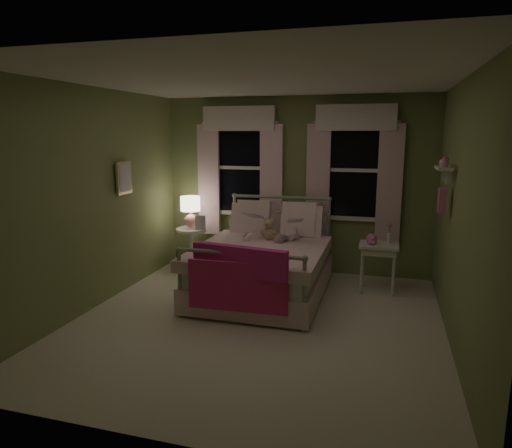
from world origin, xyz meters
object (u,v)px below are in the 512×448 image
(bed, at_px, (263,265))
(table_lamp, at_px, (190,209))
(child_right, at_px, (292,220))
(nightstand_left, at_px, (191,243))
(teddy_bear, at_px, (269,231))
(nightstand_right, at_px, (379,251))
(child_left, at_px, (252,217))

(bed, height_order, table_lamp, bed)
(child_right, relative_size, nightstand_left, 1.09)
(teddy_bear, height_order, nightstand_right, teddy_bear)
(nightstand_left, bearing_deg, table_lamp, 90.00)
(nightstand_left, xyz_separation_m, table_lamp, (0.00, 0.00, 0.54))
(child_left, bearing_deg, table_lamp, -16.25)
(teddy_bear, relative_size, nightstand_right, 0.48)
(nightstand_left, distance_m, nightstand_right, 2.78)
(child_left, height_order, nightstand_left, child_left)
(nightstand_left, height_order, table_lamp, table_lamp)
(child_left, height_order, table_lamp, child_left)
(teddy_bear, relative_size, table_lamp, 0.66)
(child_right, height_order, nightstand_right, child_right)
(child_right, height_order, table_lamp, child_right)
(child_right, xyz_separation_m, table_lamp, (-1.62, 0.32, 0.03))
(teddy_bear, relative_size, nightstand_left, 0.47)
(table_lamp, bearing_deg, teddy_bear, -19.50)
(child_left, height_order, teddy_bear, child_left)
(child_left, xyz_separation_m, nightstand_right, (1.70, 0.09, -0.39))
(child_right, bearing_deg, nightstand_left, 13.61)
(teddy_bear, bearing_deg, table_lamp, 160.50)
(nightstand_left, bearing_deg, bed, -28.83)
(teddy_bear, bearing_deg, nightstand_right, 9.89)
(nightstand_left, xyz_separation_m, nightstand_right, (2.76, -0.23, 0.13))
(child_left, height_order, nightstand_right, child_left)
(child_left, distance_m, child_right, 0.56)
(bed, xyz_separation_m, table_lamp, (-1.34, 0.74, 0.57))
(child_left, relative_size, nightstand_left, 1.13)
(child_left, distance_m, nightstand_right, 1.75)
(table_lamp, bearing_deg, nightstand_left, -90.00)
(nightstand_right, bearing_deg, teddy_bear, -170.11)
(child_right, distance_m, table_lamp, 1.65)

